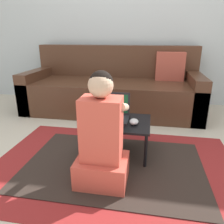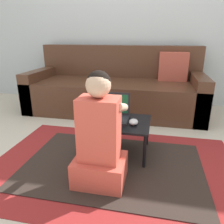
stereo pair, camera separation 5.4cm
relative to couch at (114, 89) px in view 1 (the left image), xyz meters
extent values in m
plane|color=beige|center=(0.12, -1.36, -0.28)|extent=(16.00, 16.00, 0.00)
cube|color=silver|center=(0.12, 0.47, 0.97)|extent=(9.00, 0.06, 2.50)
cube|color=maroon|center=(0.23, -1.38, -0.28)|extent=(1.89, 1.27, 0.01)
cube|color=#2D231E|center=(0.23, -1.38, -0.27)|extent=(1.36, 0.92, 0.00)
cube|color=#4C2D1E|center=(-0.01, -0.06, -0.08)|extent=(2.22, 0.91, 0.40)
cube|color=#4C2D1E|center=(-0.01, 0.29, 0.34)|extent=(2.22, 0.20, 0.43)
cube|color=#4C2D1E|center=(-1.04, -0.06, -0.02)|extent=(0.16, 0.91, 0.52)
cube|color=#4C2D1E|center=(1.02, -0.06, -0.02)|extent=(0.16, 0.91, 0.52)
cube|color=#B24C3D|center=(0.72, 0.12, 0.30)|extent=(0.36, 0.14, 0.36)
cube|color=black|center=(0.23, -1.17, 0.00)|extent=(0.53, 0.43, 0.02)
cylinder|color=black|center=(0.00, -1.36, -0.14)|extent=(0.02, 0.02, 0.28)
cylinder|color=black|center=(0.47, -1.36, -0.14)|extent=(0.02, 0.02, 0.28)
cylinder|color=black|center=(0.00, -0.98, -0.14)|extent=(0.02, 0.02, 0.28)
cylinder|color=black|center=(0.47, -0.98, -0.14)|extent=(0.02, 0.02, 0.28)
cube|color=#232328|center=(0.20, -1.16, 0.02)|extent=(0.24, 0.21, 0.02)
cube|color=#28282D|center=(0.20, -1.17, 0.03)|extent=(0.20, 0.12, 0.00)
cube|color=#232328|center=(0.20, -1.05, 0.13)|extent=(0.24, 0.01, 0.20)
cube|color=#196038|center=(0.20, -1.06, 0.13)|extent=(0.21, 0.00, 0.16)
ellipsoid|color=silver|center=(0.37, -1.21, 0.03)|extent=(0.07, 0.09, 0.04)
cube|color=#CC4C3D|center=(0.19, -1.58, -0.19)|extent=(0.34, 0.28, 0.19)
cube|color=#CC4C3D|center=(0.19, -1.58, 0.11)|extent=(0.26, 0.18, 0.42)
sphere|color=tan|center=(0.19, -1.58, 0.40)|extent=(0.15, 0.15, 0.15)
sphere|color=black|center=(0.19, -1.58, 0.41)|extent=(0.15, 0.15, 0.15)
cylinder|color=tan|center=(0.07, -1.45, 0.23)|extent=(0.06, 0.28, 0.14)
cylinder|color=tan|center=(0.31, -1.45, 0.23)|extent=(0.06, 0.28, 0.14)
camera|label=1|loc=(0.48, -2.82, 0.68)|focal=35.00mm
camera|label=2|loc=(0.53, -2.81, 0.68)|focal=35.00mm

